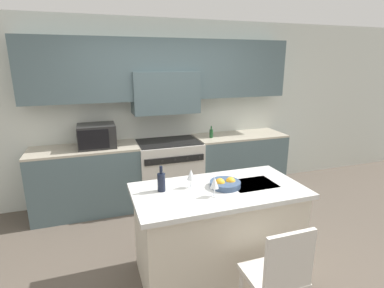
{
  "coord_description": "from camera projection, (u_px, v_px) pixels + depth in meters",
  "views": [
    {
      "loc": [
        -1.05,
        -2.54,
        2.08
      ],
      "look_at": [
        0.02,
        0.6,
        1.17
      ],
      "focal_mm": 28.0,
      "sensor_mm": 36.0,
      "label": 1
    }
  ],
  "objects": [
    {
      "name": "wine_bottle",
      "position": [
        161.0,
        182.0,
        2.77
      ],
      "size": [
        0.07,
        0.07,
        0.24
      ],
      "color": "black",
      "rests_on": "kitchen_island"
    },
    {
      "name": "back_counter",
      "position": [
        169.0,
        171.0,
        4.58
      ],
      "size": [
        3.84,
        0.62,
        0.95
      ],
      "color": "#4C6066",
      "rests_on": "ground_plane"
    },
    {
      "name": "wine_glass_far",
      "position": [
        191.0,
        175.0,
        2.85
      ],
      "size": [
        0.08,
        0.08,
        0.18
      ],
      "color": "white",
      "rests_on": "kitchen_island"
    },
    {
      "name": "wine_glass_near",
      "position": [
        214.0,
        183.0,
        2.66
      ],
      "size": [
        0.08,
        0.08,
        0.18
      ],
      "color": "white",
      "rests_on": "kitchen_island"
    },
    {
      "name": "island_chair",
      "position": [
        279.0,
        274.0,
        2.27
      ],
      "size": [
        0.42,
        0.4,
        0.94
      ],
      "color": "beige",
      "rests_on": "ground_plane"
    },
    {
      "name": "microwave",
      "position": [
        97.0,
        136.0,
        4.1
      ],
      "size": [
        0.5,
        0.42,
        0.31
      ],
      "color": "black",
      "rests_on": "back_counter"
    },
    {
      "name": "fruit_bowl",
      "position": [
        225.0,
        184.0,
        2.88
      ],
      "size": [
        0.3,
        0.3,
        0.1
      ],
      "color": "#384C6B",
      "rests_on": "kitchen_island"
    },
    {
      "name": "oil_bottle_on_counter",
      "position": [
        211.0,
        133.0,
        4.63
      ],
      "size": [
        0.06,
        0.06,
        0.18
      ],
      "color": "#194723",
      "rests_on": "back_counter"
    },
    {
      "name": "range_stove",
      "position": [
        169.0,
        171.0,
        4.56
      ],
      "size": [
        0.93,
        0.7,
        0.94
      ],
      "color": "beige",
      "rests_on": "ground_plane"
    },
    {
      "name": "kitchen_island",
      "position": [
        218.0,
        231.0,
        2.97
      ],
      "size": [
        1.63,
        0.84,
        0.92
      ],
      "color": "beige",
      "rests_on": "ground_plane"
    },
    {
      "name": "back_cabinetry",
      "position": [
        163.0,
        94.0,
        4.51
      ],
      "size": [
        10.0,
        0.46,
        2.7
      ],
      "color": "silver",
      "rests_on": "ground_plane"
    },
    {
      "name": "ground_plane",
      "position": [
        208.0,
        263.0,
        3.2
      ],
      "size": [
        10.0,
        10.0,
        0.0
      ],
      "primitive_type": "plane",
      "color": "brown"
    }
  ]
}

